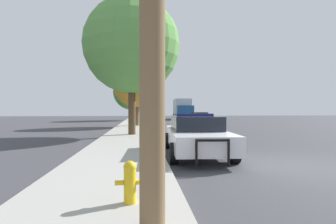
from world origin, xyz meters
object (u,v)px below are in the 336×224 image
object	(u,v)px
tree_sidewalk_far	(131,92)
tree_sidewalk_mid	(137,84)
police_car	(196,134)
car_background_oncoming	(200,117)
car_background_distant	(153,114)
tree_sidewalk_near	(132,46)
traffic_light	(146,85)
box_truck	(182,108)
fire_hydrant	(130,181)

from	to	relation	value
tree_sidewalk_far	tree_sidewalk_mid	bearing A→B (deg)	-85.56
police_car	car_background_oncoming	bearing A→B (deg)	-100.40
car_background_distant	car_background_oncoming	distance (m)	19.15
tree_sidewalk_near	car_background_distant	bearing A→B (deg)	85.33
traffic_light	tree_sidewalk_far	bearing A→B (deg)	97.34
box_truck	tree_sidewalk_far	distance (m)	9.16
car_background_distant	tree_sidewalk_near	distance (m)	34.27
box_truck	tree_sidewalk_mid	bearing A→B (deg)	70.07
box_truck	tree_sidewalk_far	xyz separation A→B (m)	(-8.06, -3.60, 2.44)
car_background_oncoming	traffic_light	bearing A→B (deg)	45.95
tree_sidewalk_near	car_background_oncoming	bearing A→B (deg)	63.51
police_car	box_truck	size ratio (longest dim) A/B	0.71
police_car	tree_sidewalk_mid	bearing A→B (deg)	-78.36
fire_hydrant	box_truck	bearing A→B (deg)	79.74
fire_hydrant	box_truck	xyz separation A→B (m)	(6.79, 37.52, 1.23)
box_truck	tree_sidewalk_near	xyz separation A→B (m)	(-7.18, -25.85, 3.76)
traffic_light	car_background_distant	distance (m)	26.06
fire_hydrant	car_background_oncoming	xyz separation A→B (m)	(7.23, 26.95, 0.20)
traffic_light	car_background_distant	size ratio (longest dim) A/B	1.30
fire_hydrant	traffic_light	size ratio (longest dim) A/B	0.13
car_background_distant	traffic_light	bearing A→B (deg)	-91.98
police_car	tree_sidewalk_mid	distance (m)	15.63
police_car	car_background_distant	xyz separation A→B (m)	(0.19, 40.33, -0.08)
fire_hydrant	traffic_light	world-z (taller)	traffic_light
car_background_oncoming	tree_sidewalk_far	xyz separation A→B (m)	(-8.50, 6.97, 3.47)
police_car	fire_hydrant	bearing A→B (deg)	69.69
fire_hydrant	tree_sidewalk_mid	bearing A→B (deg)	90.60
traffic_light	tree_sidewalk_mid	world-z (taller)	tree_sidewalk_mid
traffic_light	car_background_distant	bearing A→B (deg)	85.98
car_background_distant	police_car	bearing A→B (deg)	-88.24
car_background_distant	tree_sidewalk_near	world-z (taller)	tree_sidewalk_near
tree_sidewalk_near	police_car	bearing A→B (deg)	-68.47
police_car	tree_sidewalk_far	distance (m)	29.18
traffic_light	box_truck	size ratio (longest dim) A/B	0.70
fire_hydrant	tree_sidewalk_near	xyz separation A→B (m)	(-0.39, 11.67, 4.99)
car_background_distant	car_background_oncoming	world-z (taller)	car_background_oncoming
fire_hydrant	car_background_oncoming	world-z (taller)	car_background_oncoming
car_background_distant	car_background_oncoming	size ratio (longest dim) A/B	0.86
fire_hydrant	car_background_distant	bearing A→B (deg)	87.01
car_background_oncoming	tree_sidewalk_far	distance (m)	11.53
tree_sidewalk_mid	tree_sidewalk_far	distance (m)	13.72
tree_sidewalk_near	tree_sidewalk_mid	bearing A→B (deg)	88.82
car_background_distant	car_background_oncoming	bearing A→B (deg)	-73.28
tree_sidewalk_mid	fire_hydrant	bearing A→B (deg)	-89.40
fire_hydrant	traffic_light	xyz separation A→B (m)	(0.56, 19.67, 3.31)
fire_hydrant	tree_sidewalk_near	distance (m)	12.70
car_background_distant	tree_sidewalk_far	bearing A→B (deg)	-105.48
tree_sidewalk_mid	car_background_oncoming	bearing A→B (deg)	42.03
fire_hydrant	traffic_light	distance (m)	19.95
tree_sidewalk_near	tree_sidewalk_far	xyz separation A→B (m)	(-0.89, 22.25, -1.32)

